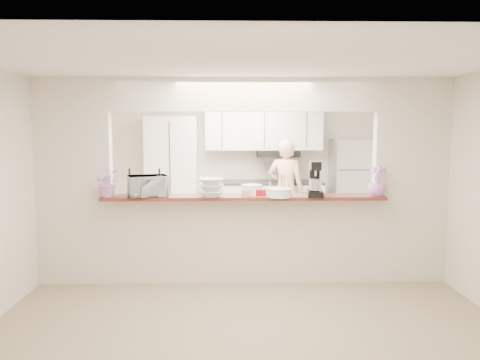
{
  "coord_description": "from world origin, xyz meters",
  "views": [
    {
      "loc": [
        -0.17,
        -5.66,
        1.92
      ],
      "look_at": [
        -0.04,
        0.3,
        1.24
      ],
      "focal_mm": 35.0,
      "sensor_mm": 36.0,
      "label": 1
    }
  ],
  "objects_px": {
    "stand_mixer": "(315,181)",
    "person": "(286,189)",
    "refrigerator": "(353,186)",
    "toaster_oven": "(148,186)"
  },
  "relations": [
    {
      "from": "refrigerator",
      "to": "stand_mixer",
      "type": "xyz_separation_m",
      "value": [
        -1.2,
        -2.79,
        0.43
      ]
    },
    {
      "from": "refrigerator",
      "to": "stand_mixer",
      "type": "bearing_deg",
      "value": -113.28
    },
    {
      "from": "refrigerator",
      "to": "person",
      "type": "distance_m",
      "value": 1.3
    },
    {
      "from": "refrigerator",
      "to": "person",
      "type": "height_order",
      "value": "refrigerator"
    },
    {
      "from": "toaster_oven",
      "to": "person",
      "type": "relative_size",
      "value": 0.27
    },
    {
      "from": "toaster_oven",
      "to": "stand_mixer",
      "type": "distance_m",
      "value": 2.0
    },
    {
      "from": "toaster_oven",
      "to": "person",
      "type": "xyz_separation_m",
      "value": [
        1.94,
        2.4,
        -0.37
      ]
    },
    {
      "from": "stand_mixer",
      "to": "person",
      "type": "distance_m",
      "value": 2.47
    },
    {
      "from": "refrigerator",
      "to": "stand_mixer",
      "type": "relative_size",
      "value": 4.03
    },
    {
      "from": "refrigerator",
      "to": "toaster_oven",
      "type": "distance_m",
      "value": 4.24
    }
  ]
}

